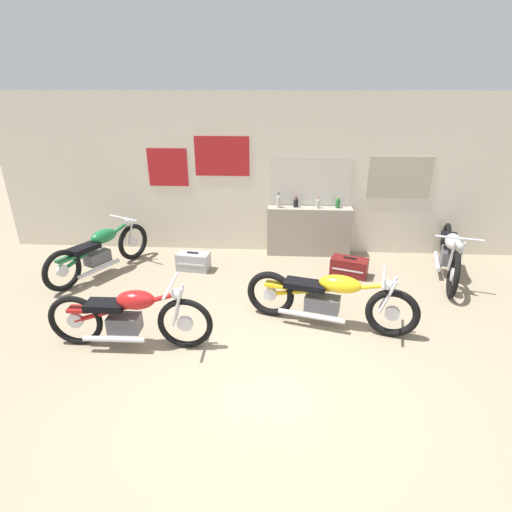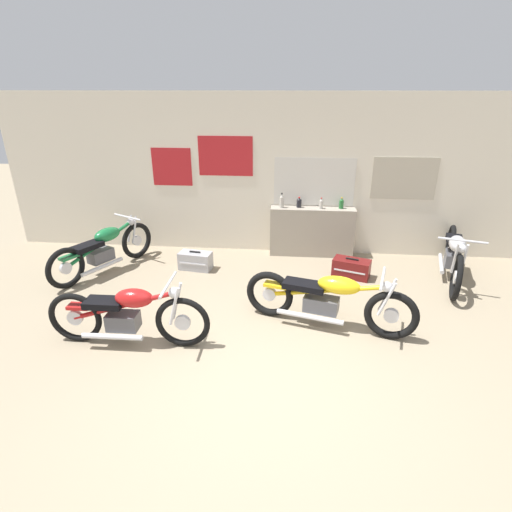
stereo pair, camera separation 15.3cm
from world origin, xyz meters
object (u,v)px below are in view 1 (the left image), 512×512
at_px(bottle_leftmost, 279,201).
at_px(motorcycle_silver, 450,252).
at_px(bottle_left_center, 296,202).
at_px(hard_case_darkred, 349,267).
at_px(hard_case_silver, 193,261).
at_px(bottle_right_center, 338,203).
at_px(motorcycle_yellow, 329,298).
at_px(bottle_center, 318,203).
at_px(motorcycle_green, 100,251).
at_px(motorcycle_red, 129,316).

height_order(bottle_leftmost, motorcycle_silver, bottle_leftmost).
relative_size(bottle_left_center, hard_case_darkred, 0.29).
relative_size(motorcycle_silver, hard_case_silver, 3.51).
distance_m(bottle_left_center, hard_case_silver, 2.08).
bearing_deg(bottle_right_center, motorcycle_yellow, -98.87).
relative_size(bottle_center, bottle_right_center, 0.97).
distance_m(bottle_leftmost, motorcycle_green, 3.11).
xyz_separation_m(bottle_left_center, bottle_center, (0.38, -0.04, 0.00)).
distance_m(bottle_left_center, hard_case_darkred, 1.51).
xyz_separation_m(bottle_left_center, hard_case_darkred, (0.87, -0.92, -0.82)).
relative_size(motorcycle_green, hard_case_darkred, 2.89).
bearing_deg(hard_case_darkred, bottle_left_center, 133.50).
height_order(bottle_leftmost, motorcycle_green, bottle_leftmost).
bearing_deg(motorcycle_yellow, motorcycle_red, -165.84).
height_order(bottle_leftmost, hard_case_darkred, bottle_leftmost).
bearing_deg(bottle_center, motorcycle_green, -163.82).
bearing_deg(motorcycle_silver, hard_case_silver, 179.77).
distance_m(motorcycle_green, motorcycle_silver, 5.62).
distance_m(bottle_left_center, motorcycle_silver, 2.64).
relative_size(bottle_leftmost, bottle_right_center, 1.32).
bearing_deg(hard_case_silver, bottle_leftmost, 29.86).
relative_size(motorcycle_red, hard_case_darkred, 3.02).
bearing_deg(bottle_left_center, bottle_right_center, -0.28).
bearing_deg(motorcycle_green, bottle_center, 16.18).
relative_size(bottle_leftmost, motorcycle_silver, 0.13).
bearing_deg(hard_case_silver, bottle_center, 21.12).
height_order(bottle_right_center, hard_case_darkred, bottle_right_center).
xyz_separation_m(bottle_right_center, motorcycle_red, (-2.73, -3.03, -0.56)).
bearing_deg(hard_case_silver, motorcycle_yellow, -37.45).
height_order(hard_case_silver, hard_case_darkred, hard_case_silver).
distance_m(bottle_leftmost, bottle_left_center, 0.31).
height_order(bottle_left_center, hard_case_silver, bottle_left_center).
xyz_separation_m(bottle_right_center, motorcycle_green, (-3.92, -1.08, -0.57)).
distance_m(bottle_leftmost, hard_case_silver, 1.83).
bearing_deg(bottle_leftmost, motorcycle_red, -119.48).
height_order(bottle_center, hard_case_silver, bottle_center).
bearing_deg(bottle_left_center, motorcycle_silver, -19.67).
bearing_deg(motorcycle_red, bottle_left_center, 56.66).
xyz_separation_m(bottle_left_center, hard_case_silver, (-1.71, -0.85, -0.82)).
relative_size(bottle_right_center, motorcycle_red, 0.10).
xyz_separation_m(bottle_center, motorcycle_red, (-2.38, -2.99, -0.56)).
xyz_separation_m(motorcycle_red, motorcycle_silver, (4.43, 2.16, 0.01)).
height_order(motorcycle_yellow, motorcycle_silver, motorcycle_silver).
bearing_deg(bottle_left_center, hard_case_darkred, -46.50).
xyz_separation_m(bottle_center, motorcycle_green, (-3.57, -1.04, -0.57)).
xyz_separation_m(bottle_center, hard_case_darkred, (0.49, -0.87, -0.82)).
height_order(bottle_center, hard_case_darkred, bottle_center).
xyz_separation_m(motorcycle_red, hard_case_darkred, (2.87, 2.12, -0.26)).
bearing_deg(bottle_left_center, bottle_center, -6.39).
distance_m(bottle_center, bottle_right_center, 0.36).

